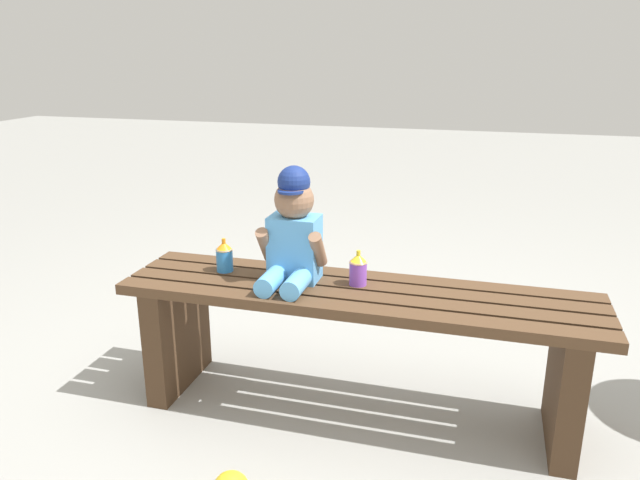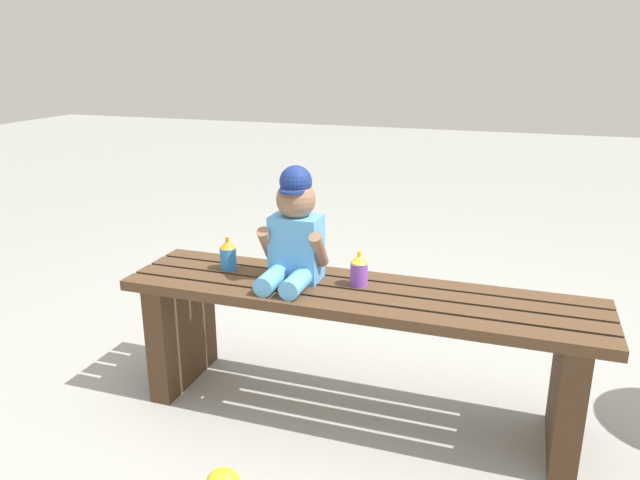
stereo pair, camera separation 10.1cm
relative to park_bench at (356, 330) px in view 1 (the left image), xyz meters
name	(u,v)px [view 1 (the left image)]	position (x,y,z in m)	size (l,w,h in m)	color
ground_plane	(354,410)	(0.00, 0.00, -0.32)	(16.00, 16.00, 0.00)	#999993
park_bench	(356,330)	(0.00, 0.00, 0.00)	(1.62, 0.37, 0.47)	#513823
child_figure	(293,233)	(-0.23, 0.02, 0.33)	(0.23, 0.27, 0.40)	#59A5E5
sippy_cup_left	(224,256)	(-0.50, 0.04, 0.21)	(0.06, 0.06, 0.12)	#338CE5
sippy_cup_right	(358,269)	(-0.01, 0.04, 0.21)	(0.06, 0.06, 0.12)	#8C4CCC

